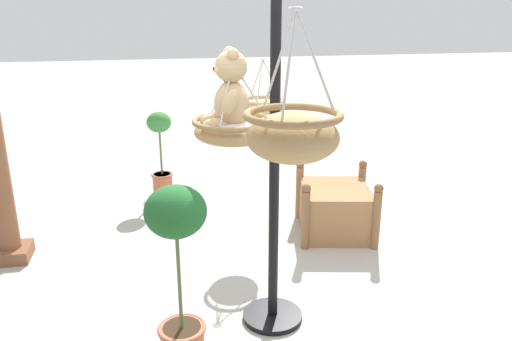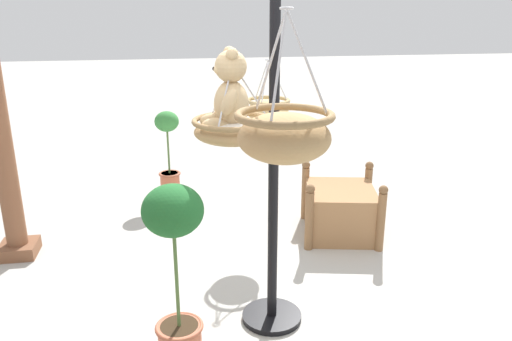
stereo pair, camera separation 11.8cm
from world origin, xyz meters
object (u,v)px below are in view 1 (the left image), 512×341
(hanging_basket_left_high, at_px, (293,134))
(potted_plant_flowering_red, at_px, (161,152))
(hanging_basket_right_low, at_px, (263,109))
(hanging_basket_with_teddy, at_px, (233,129))
(potted_plant_tall_leafy, at_px, (178,254))
(teddy_bear, at_px, (229,95))
(wooden_planter_box, at_px, (335,208))
(display_pole_central, at_px, (274,218))

(hanging_basket_left_high, distance_m, potted_plant_flowering_red, 3.91)
(hanging_basket_right_low, bearing_deg, hanging_basket_with_teddy, 159.90)
(hanging_basket_left_high, height_order, potted_plant_tall_leafy, hanging_basket_left_high)
(teddy_bear, bearing_deg, wooden_planter_box, -46.49)
(teddy_bear, bearing_deg, hanging_basket_with_teddy, -90.00)
(display_pole_central, bearing_deg, potted_plant_tall_leafy, 111.57)
(display_pole_central, bearing_deg, hanging_basket_right_low, -9.79)
(hanging_basket_right_low, relative_size, wooden_planter_box, 0.65)
(display_pole_central, height_order, hanging_basket_right_low, display_pole_central)
(wooden_planter_box, distance_m, potted_plant_flowering_red, 2.23)
(wooden_planter_box, distance_m, potted_plant_tall_leafy, 2.36)
(display_pole_central, relative_size, potted_plant_tall_leafy, 2.15)
(potted_plant_tall_leafy, bearing_deg, potted_plant_flowering_red, 0.62)
(display_pole_central, xyz_separation_m, teddy_bear, (0.15, 0.27, 0.84))
(hanging_basket_with_teddy, relative_size, hanging_basket_right_low, 0.91)
(hanging_basket_with_teddy, height_order, wooden_planter_box, hanging_basket_with_teddy)
(teddy_bear, xyz_separation_m, potted_plant_tall_leafy, (-0.42, 0.41, -0.91))
(wooden_planter_box, bearing_deg, potted_plant_flowering_red, 49.87)
(teddy_bear, relative_size, hanging_basket_left_high, 0.79)
(hanging_basket_left_high, bearing_deg, wooden_planter_box, -26.34)
(potted_plant_tall_leafy, bearing_deg, wooden_planter_box, -45.89)
(display_pole_central, xyz_separation_m, hanging_basket_with_teddy, (0.15, 0.25, 0.61))
(wooden_planter_box, xyz_separation_m, potted_plant_flowering_red, (1.43, 1.69, 0.29))
(hanging_basket_left_high, distance_m, wooden_planter_box, 2.90)
(hanging_basket_with_teddy, xyz_separation_m, hanging_basket_left_high, (-1.09, -0.10, 0.23))
(display_pole_central, xyz_separation_m, hanging_basket_right_low, (1.58, -0.27, 0.45))
(display_pole_central, xyz_separation_m, hanging_basket_left_high, (-0.94, 0.15, 0.84))
(hanging_basket_with_teddy, xyz_separation_m, hanging_basket_right_low, (1.43, -0.52, -0.16))
(hanging_basket_left_high, bearing_deg, potted_plant_flowering_red, 8.64)
(display_pole_central, height_order, teddy_bear, display_pole_central)
(hanging_basket_right_low, bearing_deg, potted_plant_tall_leafy, 152.69)
(display_pole_central, height_order, hanging_basket_with_teddy, display_pole_central)
(hanging_basket_right_low, height_order, wooden_planter_box, hanging_basket_right_low)
(hanging_basket_right_low, bearing_deg, hanging_basket_left_high, 170.48)
(potted_plant_flowering_red, bearing_deg, hanging_basket_with_teddy, -169.95)
(potted_plant_tall_leafy, bearing_deg, teddy_bear, -44.10)
(display_pole_central, distance_m, hanging_basket_right_low, 1.66)
(teddy_bear, distance_m, hanging_basket_left_high, 1.10)
(teddy_bear, bearing_deg, potted_plant_tall_leafy, 135.90)
(hanging_basket_with_teddy, height_order, hanging_basket_right_low, hanging_basket_with_teddy)
(wooden_planter_box, height_order, potted_plant_flowering_red, potted_plant_flowering_red)
(hanging_basket_with_teddy, height_order, teddy_bear, teddy_bear)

